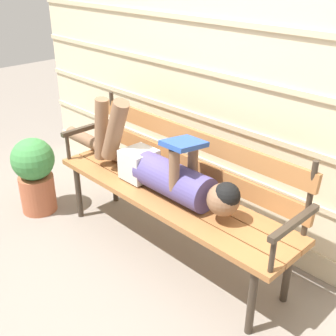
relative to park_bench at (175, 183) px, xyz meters
The scene contains 5 objects.
ground_plane 0.54m from the park_bench, 90.00° to the right, with size 12.00×12.00×0.00m, color gray.
house_siding 0.78m from the park_bench, 90.00° to the left, with size 4.22×0.08×2.29m.
park_bench is the anchor object (origin of this frame).
reclining_person 0.16m from the park_bench, 147.24° to the right, with size 1.76×0.26×0.55m.
potted_plant 1.21m from the park_bench, 159.27° to the right, with size 0.33×0.33×0.61m.
Camera 1 is at (1.70, -1.55, 1.83)m, focal length 45.50 mm.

